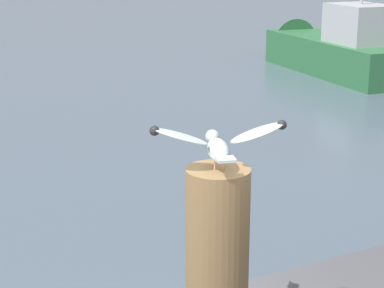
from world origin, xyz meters
The scene contains 3 objects.
mooring_post centered at (0.93, -0.48, 1.97)m, with size 0.29×0.29×0.88m, color brown.
seagull centered at (0.93, -0.47, 2.53)m, with size 0.59×0.39×0.21m.
boat_green centered at (11.53, 11.97, 0.63)m, with size 2.23×6.44×5.41m.
Camera 1 is at (-0.50, -2.94, 3.37)m, focal length 63.38 mm.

